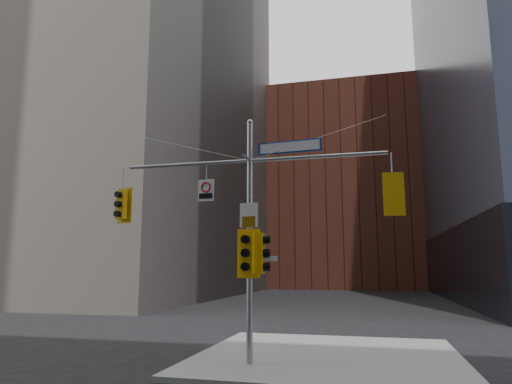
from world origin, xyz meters
The scene contains 12 objects.
sidewalk_corner centered at (2.00, 4.00, 0.07)m, with size 8.00×8.00×0.15m, color gray.
brick_midrise centered at (0.00, 58.00, 14.00)m, with size 26.00×20.00×28.00m, color brown.
signal_assembly centered at (0.00, 1.99, 4.42)m, with size 8.00×0.80×7.30m.
traffic_light_west_arm centered at (-4.25, 2.01, 4.80)m, with size 0.54×0.49×1.14m.
traffic_light_east_arm centered at (4.08, 1.99, 4.80)m, with size 0.57×0.48×1.19m.
traffic_light_pole_side centered at (0.33, 2.00, 3.23)m, with size 0.45×0.38×1.18m.
traffic_light_pole_front centered at (0.00, 1.73, 3.23)m, with size 0.67×0.53×1.41m.
street_sign_blade centered at (1.21, 2.00, 6.35)m, with size 1.93×0.22×0.38m.
regulatory_sign_arm centered at (-1.38, 1.97, 5.17)m, with size 0.54×0.11×0.67m.
regulatory_sign_pole centered at (0.00, 1.88, 4.32)m, with size 0.55×0.07×0.71m.
street_blade_ew centered at (0.45, 2.00, 3.08)m, with size 0.73×0.07×0.15m.
street_blade_ns centered at (0.00, 2.45, 2.82)m, with size 0.06×0.82×0.16m.
Camera 1 is at (3.47, -10.94, 2.83)m, focal length 32.00 mm.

